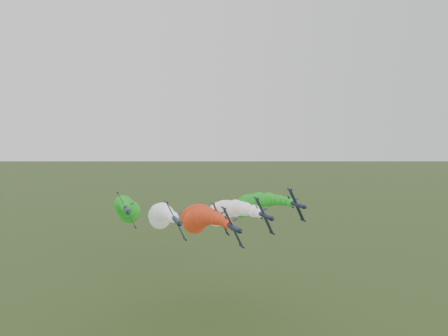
{
  "coord_description": "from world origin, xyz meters",
  "views": [
    {
      "loc": [
        -34.73,
        -92.98,
        58.12
      ],
      "look_at": [
        -6.76,
        -2.39,
        51.12
      ],
      "focal_mm": 35.0,
      "sensor_mm": 36.0,
      "label": 1
    }
  ],
  "objects_px": {
    "jet_inner_right": "(223,212)",
    "jet_outer_right": "(249,204)",
    "jet_inner_left": "(160,215)",
    "jet_trail": "(194,215)",
    "jet_outer_left": "(126,208)",
    "jet_lead": "(198,220)"
  },
  "relations": [
    {
      "from": "jet_inner_right",
      "to": "jet_outer_right",
      "type": "distance_m",
      "value": 14.91
    },
    {
      "from": "jet_inner_left",
      "to": "jet_inner_right",
      "type": "distance_m",
      "value": 19.06
    },
    {
      "from": "jet_inner_left",
      "to": "jet_trail",
      "type": "relative_size",
      "value": 0.99
    },
    {
      "from": "jet_outer_left",
      "to": "jet_inner_left",
      "type": "bearing_deg",
      "value": -51.88
    },
    {
      "from": "jet_lead",
      "to": "jet_trail",
      "type": "distance_m",
      "value": 20.67
    },
    {
      "from": "jet_outer_right",
      "to": "jet_trail",
      "type": "bearing_deg",
      "value": 161.24
    },
    {
      "from": "jet_lead",
      "to": "jet_outer_right",
      "type": "bearing_deg",
      "value": 34.5
    },
    {
      "from": "jet_inner_left",
      "to": "jet_outer_right",
      "type": "xyz_separation_m",
      "value": [
        31.0,
        8.64,
        0.39
      ]
    },
    {
      "from": "jet_inner_right",
      "to": "jet_lead",
      "type": "bearing_deg",
      "value": -148.64
    },
    {
      "from": "jet_inner_left",
      "to": "jet_inner_right",
      "type": "bearing_deg",
      "value": -0.81
    },
    {
      "from": "jet_inner_right",
      "to": "jet_outer_right",
      "type": "relative_size",
      "value": 1.0
    },
    {
      "from": "jet_outer_left",
      "to": "jet_outer_right",
      "type": "relative_size",
      "value": 1.01
    },
    {
      "from": "jet_lead",
      "to": "jet_inner_left",
      "type": "distance_m",
      "value": 11.65
    },
    {
      "from": "jet_inner_left",
      "to": "jet_outer_left",
      "type": "xyz_separation_m",
      "value": [
        -8.74,
        11.14,
        0.8
      ]
    },
    {
      "from": "jet_trail",
      "to": "jet_inner_right",
      "type": "bearing_deg",
      "value": -70.19
    },
    {
      "from": "jet_outer_right",
      "to": "jet_inner_left",
      "type": "bearing_deg",
      "value": -164.43
    },
    {
      "from": "jet_inner_right",
      "to": "jet_outer_right",
      "type": "bearing_deg",
      "value": 36.71
    },
    {
      "from": "jet_lead",
      "to": "jet_trail",
      "type": "relative_size",
      "value": 0.99
    },
    {
      "from": "jet_outer_left",
      "to": "jet_inner_right",
      "type": "bearing_deg",
      "value": -22.32
    },
    {
      "from": "jet_inner_right",
      "to": "jet_outer_left",
      "type": "distance_m",
      "value": 30.07
    },
    {
      "from": "jet_inner_left",
      "to": "jet_lead",
      "type": "bearing_deg",
      "value": -29.52
    },
    {
      "from": "jet_lead",
      "to": "jet_trail",
      "type": "bearing_deg",
      "value": 79.82
    }
  ]
}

